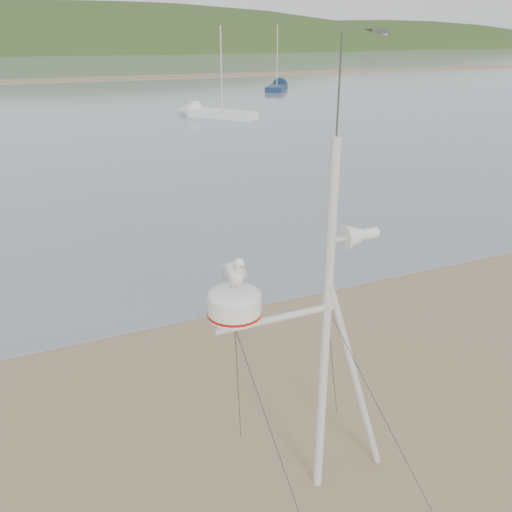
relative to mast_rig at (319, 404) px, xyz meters
name	(u,v)px	position (x,y,z in m)	size (l,w,h in m)	color
sandbar	(0,82)	(-2.64, 70.71, -1.19)	(560.00, 7.00, 0.07)	#876C4E
hill_ridge	(53,102)	(15.88, 235.71, -20.96)	(620.00, 180.00, 80.00)	#283C18
far_cottages	(2,40)	(0.36, 196.71, 2.74)	(294.40, 6.30, 8.00)	beige
mast_rig	(319,404)	(0.00, 0.00, 0.00)	(2.32, 2.48, 5.24)	beige
sailboat_blue_far	(279,86)	(23.97, 48.64, -0.96)	(5.19, 6.50, 6.73)	#142747
sailboat_white_near	(203,112)	(9.78, 32.12, -0.96)	(4.88, 6.06, 6.30)	white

